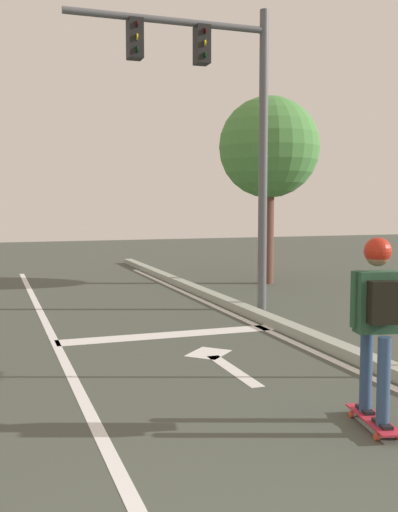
{
  "coord_description": "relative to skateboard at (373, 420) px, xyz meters",
  "views": [
    {
      "loc": [
        -1.33,
        -1.25,
        1.96
      ],
      "look_at": [
        1.2,
        5.99,
        1.28
      ],
      "focal_mm": 42.56,
      "sensor_mm": 36.0,
      "label": 1
    }
  ],
  "objects": [
    {
      "name": "lane_arrow_head",
      "position": [
        -0.46,
        2.94,
        -0.07
      ],
      "size": [
        0.71,
        0.71,
        0.01
      ],
      "primitive_type": "cube",
      "rotation": [
        0.0,
        0.0,
        0.79
      ],
      "color": "silver",
      "rests_on": "ground"
    },
    {
      "name": "roadside_tree",
      "position": [
        3.26,
        8.9,
        3.18
      ],
      "size": [
        2.4,
        2.4,
        4.48
      ],
      "color": "brown",
      "rests_on": "ground"
    },
    {
      "name": "lane_line_center",
      "position": [
        -2.28,
        2.9,
        -0.07
      ],
      "size": [
        0.12,
        20.0,
        0.01
      ],
      "primitive_type": "cube",
      "color": "silver",
      "rests_on": "ground"
    },
    {
      "name": "traffic_signal_mast",
      "position": [
        0.71,
        5.66,
        3.65
      ],
      "size": [
        3.59,
        0.34,
        5.35
      ],
      "color": "#55575B",
      "rests_on": "ground"
    },
    {
      "name": "lane_line_curbside",
      "position": [
        0.89,
        2.9,
        -0.07
      ],
      "size": [
        0.12,
        20.0,
        0.01
      ],
      "primitive_type": "cube",
      "color": "silver",
      "rests_on": "ground"
    },
    {
      "name": "skater",
      "position": [
        -0.0,
        -0.02,
        1.01
      ],
      "size": [
        0.44,
        0.6,
        1.58
      ],
      "color": "navy",
      "rests_on": "skateboard"
    },
    {
      "name": "lane_arrow_stem",
      "position": [
        -0.46,
        2.09,
        -0.07
      ],
      "size": [
        0.16,
        1.4,
        0.01
      ],
      "primitive_type": "cube",
      "color": "silver",
      "rests_on": "ground"
    },
    {
      "name": "skateboard",
      "position": [
        0.0,
        0.0,
        0.0
      ],
      "size": [
        0.35,
        0.82,
        0.09
      ],
      "color": "#B72435",
      "rests_on": "ground"
    },
    {
      "name": "curb_strip",
      "position": [
        1.14,
        2.9,
        -0.0
      ],
      "size": [
        0.24,
        24.0,
        0.14
      ],
      "primitive_type": "cube",
      "color": "#97A092",
      "rests_on": "ground"
    },
    {
      "name": "stop_bar",
      "position": [
        -0.62,
        4.16,
        -0.07
      ],
      "size": [
        3.32,
        0.4,
        0.01
      ],
      "primitive_type": "cube",
      "color": "silver",
      "rests_on": "ground"
    }
  ]
}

